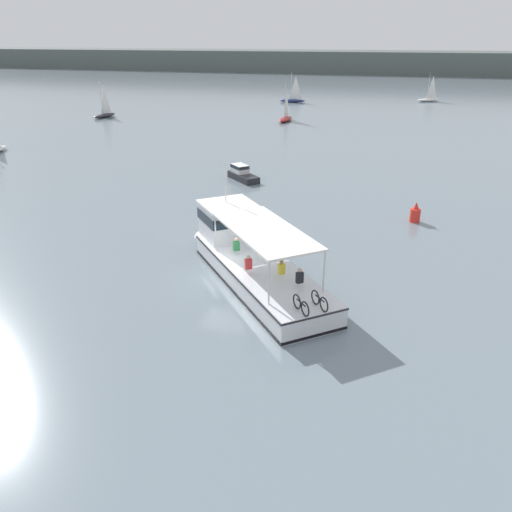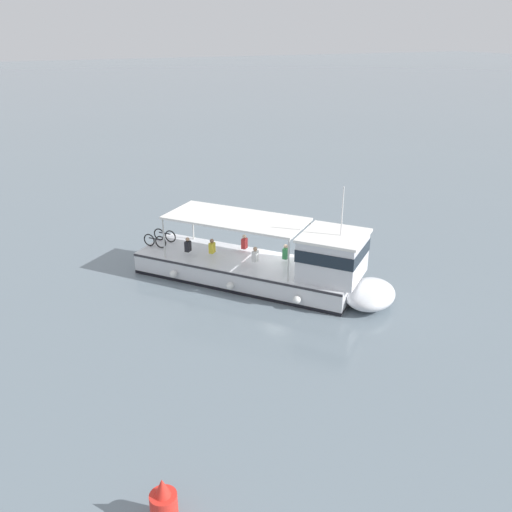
% 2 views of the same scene
% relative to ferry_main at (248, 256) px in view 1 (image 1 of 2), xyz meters
% --- Properties ---
extents(ground_plane, '(400.00, 400.00, 0.00)m').
position_rel_ferry_main_xyz_m(ground_plane, '(-0.95, -0.86, -1.02)').
color(ground_plane, slate).
extents(distant_shoreline, '(400.00, 28.00, 6.85)m').
position_rel_ferry_main_xyz_m(distant_shoreline, '(-0.95, 164.96, 2.41)').
color(distant_shoreline, '#515B56').
rests_on(distant_shoreline, ground).
extents(ferry_main, '(10.66, 11.63, 5.32)m').
position_rel_ferry_main_xyz_m(ferry_main, '(0.00, 0.00, 0.00)').
color(ferry_main, silver).
rests_on(ferry_main, ground).
extents(motorboat_near_starboard, '(3.52, 3.41, 1.26)m').
position_rel_ferry_main_xyz_m(motorboat_near_starboard, '(-6.21, 18.24, -0.47)').
color(motorboat_near_starboard, '#232328').
rests_on(motorboat_near_starboard, ground).
extents(sailboat_off_bow, '(1.98, 4.94, 5.40)m').
position_rel_ferry_main_xyz_m(sailboat_off_bow, '(-38.09, 47.52, -0.48)').
color(sailboat_off_bow, '#232328').
rests_on(sailboat_off_bow, ground).
extents(sailboat_outer_anchorage, '(1.66, 4.87, 5.40)m').
position_rel_ferry_main_xyz_m(sailboat_outer_anchorage, '(-10.21, 51.74, -0.48)').
color(sailboat_outer_anchorage, maroon).
rests_on(sailboat_outer_anchorage, ground).
extents(sailboat_off_stern, '(4.78, 3.81, 5.40)m').
position_rel_ferry_main_xyz_m(sailboat_off_stern, '(10.58, 83.18, -0.48)').
color(sailboat_off_stern, white).
rests_on(sailboat_off_stern, ground).
extents(sailboat_mid_channel, '(4.96, 2.15, 5.40)m').
position_rel_ferry_main_xyz_m(sailboat_mid_channel, '(-14.22, 74.58, -0.48)').
color(sailboat_mid_channel, navy).
rests_on(sailboat_mid_channel, ground).
extents(channel_buoy, '(0.70, 0.70, 1.40)m').
position_rel_ferry_main_xyz_m(channel_buoy, '(8.51, 11.03, -0.45)').
color(channel_buoy, red).
rests_on(channel_buoy, ground).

